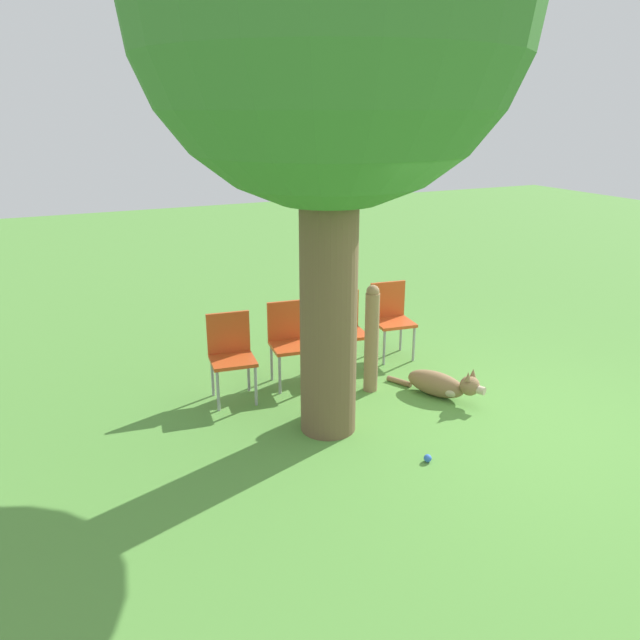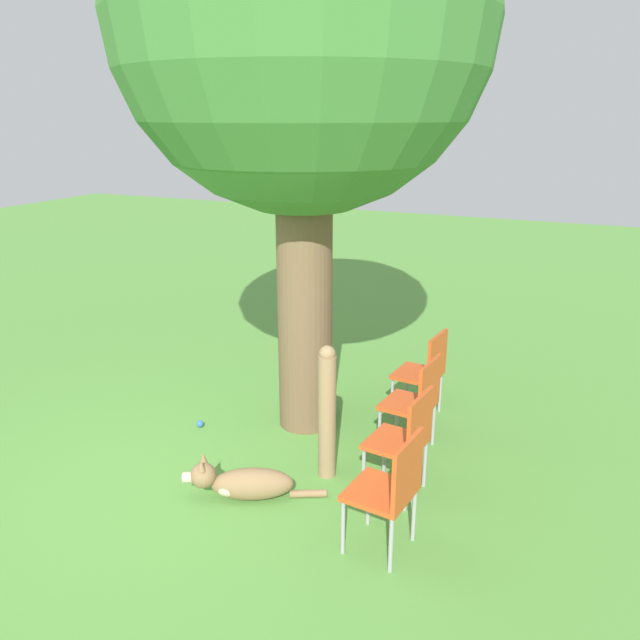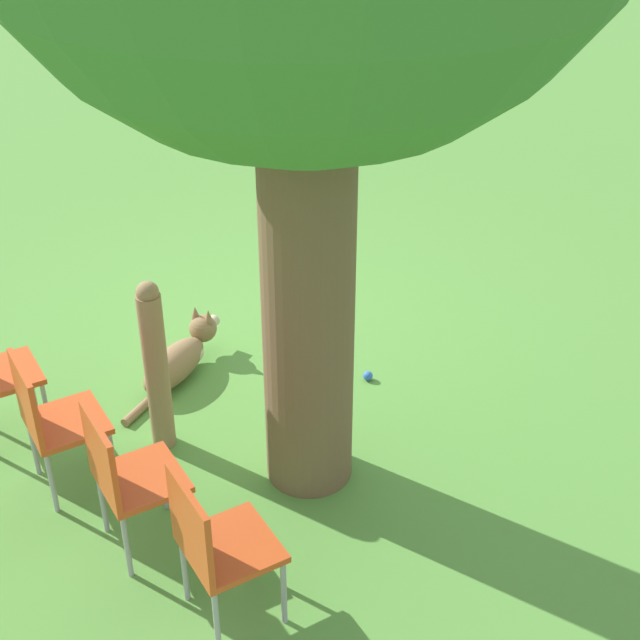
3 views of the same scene
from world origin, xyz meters
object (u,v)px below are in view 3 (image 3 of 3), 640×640
(red_chair_1, at_px, (51,416))
(red_chair_2, at_px, (125,473))
(fence_post, at_px, (156,366))
(dog, at_px, (180,358))
(red_chair_3, at_px, (214,542))
(tennis_ball, at_px, (368,376))

(red_chair_1, distance_m, red_chair_2, 0.71)
(fence_post, height_order, red_chair_2, fence_post)
(dog, xyz_separation_m, red_chair_2, (1.04, 1.27, 0.38))
(red_chair_2, bearing_deg, dog, 58.09)
(red_chair_2, xyz_separation_m, red_chair_3, (-0.11, 0.70, 0.00))
(red_chair_3, bearing_deg, red_chair_1, 105.96)
(fence_post, height_order, red_chair_1, fence_post)
(red_chair_1, relative_size, tennis_ball, 13.13)
(fence_post, xyz_separation_m, red_chair_3, (0.46, 1.38, -0.07))
(dog, xyz_separation_m, red_chair_1, (1.14, 0.58, 0.38))
(dog, xyz_separation_m, tennis_ball, (-0.99, 0.86, -0.11))
(fence_post, relative_size, red_chair_3, 1.30)
(fence_post, bearing_deg, red_chair_3, 71.63)
(red_chair_1, bearing_deg, tennis_ball, -0.32)
(fence_post, distance_m, red_chair_2, 0.89)
(dog, relative_size, fence_post, 0.90)
(red_chair_3, height_order, tennis_ball, red_chair_3)
(red_chair_2, bearing_deg, red_chair_3, -74.04)
(red_chair_2, bearing_deg, red_chair_1, 105.96)
(tennis_ball, bearing_deg, red_chair_1, -7.54)
(fence_post, height_order, tennis_ball, fence_post)
(dog, height_order, tennis_ball, dog)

